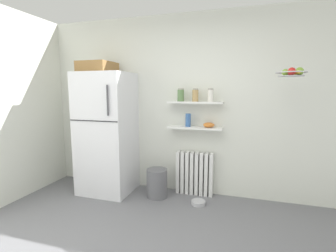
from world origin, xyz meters
The scene contains 14 objects.
ground_plane centered at (0.00, 0.50, 0.00)m, with size 7.04×7.04×0.00m, color slate.
back_wall centered at (0.00, 2.05, 1.30)m, with size 7.04×0.10×2.60m, color silver.
refrigerator centered at (-1.16, 1.67, 0.92)m, with size 0.75×0.69×1.93m.
radiator centered at (0.13, 1.92, 0.31)m, with size 0.54×0.12×0.63m.
wall_shelf_lower centered at (0.13, 1.89, 1.00)m, with size 0.77×0.22×0.03m, color white.
wall_shelf_upper centered at (0.13, 1.89, 1.36)m, with size 0.77×0.22×0.03m, color white.
storage_jar_0 centered at (-0.08, 1.89, 1.46)m, with size 0.09×0.09×0.18m.
storage_jar_1 centered at (0.13, 1.89, 1.46)m, with size 0.09×0.09×0.18m.
storage_jar_2 centered at (0.34, 1.89, 1.46)m, with size 0.08×0.08×0.18m.
vase centered at (0.03, 1.89, 1.10)m, with size 0.08×0.08×0.18m, color #38609E.
shelf_bowl centered at (0.33, 1.89, 1.05)m, with size 0.16×0.16×0.07m, color orange.
trash_bin centered at (-0.36, 1.67, 0.20)m, with size 0.29×0.29×0.41m, color slate.
pet_food_bowl centered at (0.25, 1.60, 0.03)m, with size 0.19×0.19×0.05m, color #B7B7BC.
hanging_fruit_basket centered at (1.28, 1.55, 1.72)m, with size 0.33×0.33×0.10m.
Camera 1 is at (0.77, -1.51, 1.52)m, focal length 26.25 mm.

